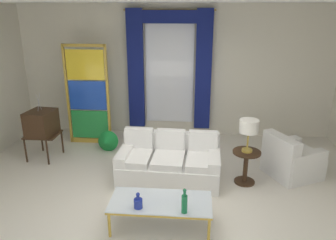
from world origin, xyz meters
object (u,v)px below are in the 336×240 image
object	(u,v)px
peacock_figurine	(107,142)
table_lamp_brass	(249,128)
armchair_white	(290,161)
coffee_table	(161,203)
bottle_crystal_tall	(138,203)
couch_white_long	(170,162)
round_side_table	(246,164)
bottle_blue_decanter	(184,203)
vintage_tv	(41,124)
stained_glass_divider	(88,97)

from	to	relation	value
peacock_figurine	table_lamp_brass	world-z (taller)	table_lamp_brass
armchair_white	peacock_figurine	distance (m)	3.65
coffee_table	bottle_crystal_tall	distance (m)	0.35
couch_white_long	table_lamp_brass	distance (m)	1.51
bottle_crystal_tall	round_side_table	bearing A→B (deg)	43.53
round_side_table	table_lamp_brass	distance (m)	0.67
bottle_blue_decanter	peacock_figurine	xyz separation A→B (m)	(-1.74, 2.64, -0.33)
bottle_crystal_tall	couch_white_long	bearing A→B (deg)	79.79
coffee_table	bottle_blue_decanter	size ratio (longest dim) A/B	3.99
armchair_white	vintage_tv	bearing A→B (deg)	175.89
bottle_crystal_tall	armchair_white	bearing A→B (deg)	37.26
round_side_table	bottle_blue_decanter	bearing A→B (deg)	-122.22
bottle_blue_decanter	coffee_table	bearing A→B (deg)	144.48
bottle_blue_decanter	vintage_tv	distance (m)	3.71
coffee_table	table_lamp_brass	world-z (taller)	table_lamp_brass
stained_glass_divider	peacock_figurine	world-z (taller)	stained_glass_divider
bottle_blue_decanter	peacock_figurine	size ratio (longest dim) A/B	0.58
coffee_table	armchair_white	size ratio (longest dim) A/B	1.28
coffee_table	bottle_crystal_tall	world-z (taller)	bottle_crystal_tall
stained_glass_divider	peacock_figurine	size ratio (longest dim) A/B	3.67
vintage_tv	table_lamp_brass	world-z (taller)	vintage_tv
peacock_figurine	armchair_white	bearing A→B (deg)	-11.23
armchair_white	stained_glass_divider	distance (m)	4.32
stained_glass_divider	round_side_table	bearing A→B (deg)	-25.26
vintage_tv	round_side_table	xyz separation A→B (m)	(3.93, -0.68, -0.37)
table_lamp_brass	stained_glass_divider	bearing A→B (deg)	154.74
bottle_crystal_tall	peacock_figurine	bearing A→B (deg)	113.56
coffee_table	bottle_crystal_tall	bearing A→B (deg)	-146.61
stained_glass_divider	armchair_white	bearing A→B (deg)	-16.25
table_lamp_brass	round_side_table	bearing A→B (deg)	0.00
peacock_figurine	round_side_table	xyz separation A→B (m)	(2.74, -1.05, 0.14)
coffee_table	peacock_figurine	distance (m)	2.78
stained_glass_divider	round_side_table	size ratio (longest dim) A/B	3.70
bottle_blue_decanter	vintage_tv	xyz separation A→B (m)	(-2.93, 2.27, 0.18)
coffee_table	couch_white_long	bearing A→B (deg)	89.77
couch_white_long	peacock_figurine	size ratio (longest dim) A/B	2.99
bottle_blue_decanter	armchair_white	size ratio (longest dim) A/B	0.32
bottle_crystal_tall	stained_glass_divider	distance (m)	3.51
coffee_table	armchair_white	distance (m)	2.76
armchair_white	round_side_table	xyz separation A→B (m)	(-0.85, -0.34, 0.07)
couch_white_long	bottle_crystal_tall	size ratio (longest dim) A/B	7.91
bottle_crystal_tall	table_lamp_brass	distance (m)	2.29
bottle_crystal_tall	table_lamp_brass	size ratio (longest dim) A/B	0.40
bottle_blue_decanter	table_lamp_brass	xyz separation A→B (m)	(1.00, 1.59, 0.48)
bottle_crystal_tall	armchair_white	xyz separation A→B (m)	(2.46, 1.87, -0.20)
armchair_white	table_lamp_brass	world-z (taller)	table_lamp_brass
bottle_blue_decanter	bottle_crystal_tall	distance (m)	0.62
vintage_tv	peacock_figurine	size ratio (longest dim) A/B	2.24
bottle_crystal_tall	vintage_tv	xyz separation A→B (m)	(-2.32, 2.21, 0.24)
stained_glass_divider	peacock_figurine	xyz separation A→B (m)	(0.50, -0.48, -0.84)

